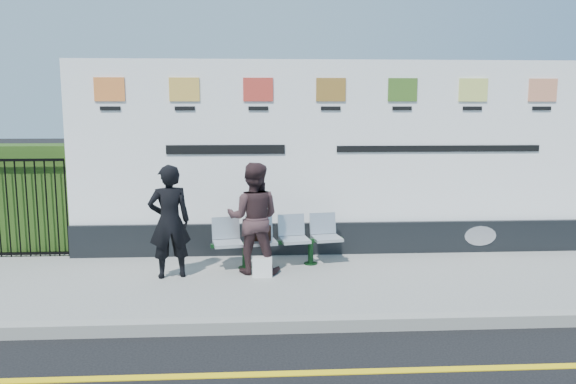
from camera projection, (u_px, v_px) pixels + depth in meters
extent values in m
plane|color=black|center=(328.00, 373.00, 5.13)|extent=(80.00, 80.00, 0.00)
cube|color=gray|center=(305.00, 282.00, 7.59)|extent=(14.00, 3.00, 0.12)
cube|color=gray|center=(316.00, 324.00, 6.11)|extent=(14.00, 0.18, 0.14)
cube|color=yellow|center=(328.00, 373.00, 5.13)|extent=(14.00, 0.10, 0.01)
cube|color=black|center=(329.00, 237.00, 8.90)|extent=(8.00, 0.30, 0.50)
cube|color=white|center=(330.00, 142.00, 8.68)|extent=(8.00, 0.14, 2.50)
cube|color=#2A4A16|center=(10.00, 198.00, 8.97)|extent=(2.35, 0.70, 1.70)
imported|color=black|center=(169.00, 221.00, 7.52)|extent=(0.64, 0.50, 1.54)
imported|color=#3A2527|center=(253.00, 218.00, 7.74)|extent=(0.82, 0.67, 1.54)
cube|color=black|center=(262.00, 233.00, 8.03)|extent=(0.27, 0.13, 0.21)
cube|color=silver|center=(262.00, 267.00, 7.64)|extent=(0.27, 0.16, 0.27)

